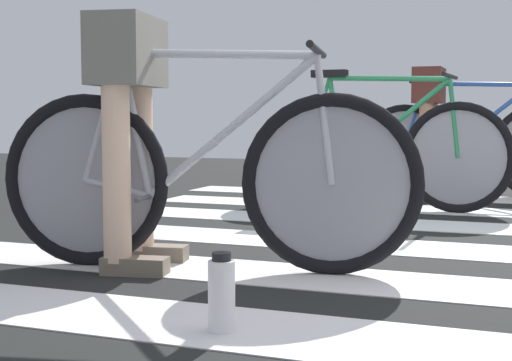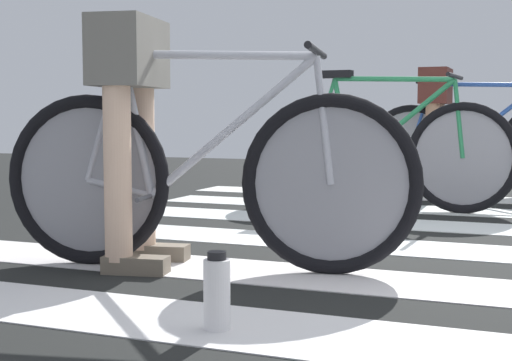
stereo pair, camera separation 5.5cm
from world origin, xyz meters
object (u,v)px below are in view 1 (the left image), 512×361
object	(u,v)px
bicycle_3_of_3	(469,146)
water_bottle	(222,294)
bicycle_1_of_3	(204,176)
cyclist_3_of_3	(429,113)
bicycle_2_of_3	(379,152)
cyclist_1_of_3	(129,107)

from	to	relation	value
bicycle_3_of_3	water_bottle	bearing A→B (deg)	-95.28
bicycle_1_of_3	cyclist_3_of_3	world-z (taller)	cyclist_3_of_3
bicycle_1_of_3	cyclist_3_of_3	size ratio (longest dim) A/B	1.71
bicycle_2_of_3	cyclist_3_of_3	size ratio (longest dim) A/B	1.73
bicycle_3_of_3	bicycle_2_of_3	bearing A→B (deg)	-113.63
bicycle_2_of_3	bicycle_3_of_3	size ratio (longest dim) A/B	1.00
bicycle_1_of_3	cyclist_1_of_3	world-z (taller)	cyclist_1_of_3
cyclist_1_of_3	cyclist_3_of_3	bearing A→B (deg)	67.59
bicycle_2_of_3	water_bottle	xyz separation A→B (m)	(0.18, -3.00, -0.27)
cyclist_1_of_3	bicycle_3_of_3	xyz separation A→B (m)	(1.02, 3.42, -0.28)
bicycle_3_of_3	cyclist_3_of_3	bearing A→B (deg)	-180.00
bicycle_3_of_3	cyclist_3_of_3	xyz separation A→B (m)	(-0.31, -0.01, 0.26)
cyclist_1_of_3	bicycle_2_of_3	distance (m)	2.36
bicycle_2_of_3	bicycle_3_of_3	distance (m)	1.24
bicycle_3_of_3	cyclist_3_of_3	size ratio (longest dim) A/B	1.73
cyclist_3_of_3	bicycle_1_of_3	bearing A→B (deg)	-98.10
cyclist_1_of_3	water_bottle	bearing A→B (deg)	-55.56
bicycle_2_of_3	bicycle_1_of_3	bearing A→B (deg)	-94.55
water_bottle	bicycle_2_of_3	bearing A→B (deg)	93.34
cyclist_1_of_3	water_bottle	world-z (taller)	cyclist_1_of_3
bicycle_1_of_3	bicycle_2_of_3	distance (m)	2.23
bicycle_2_of_3	cyclist_3_of_3	distance (m)	1.18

